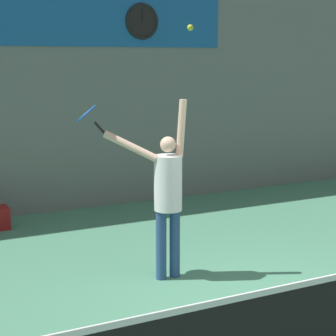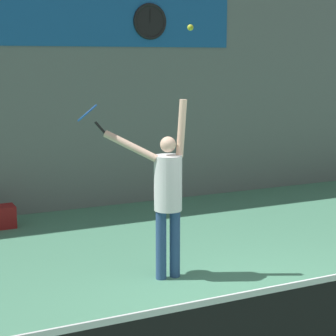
{
  "view_description": "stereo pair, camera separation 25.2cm",
  "coord_description": "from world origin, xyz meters",
  "views": [
    {
      "loc": [
        -3.89,
        -4.82,
        2.68
      ],
      "look_at": [
        -0.57,
        1.55,
        1.38
      ],
      "focal_mm": 65.0,
      "sensor_mm": 36.0,
      "label": 1
    },
    {
      "loc": [
        -3.66,
        -4.94,
        2.68
      ],
      "look_at": [
        -0.57,
        1.55,
        1.38
      ],
      "focal_mm": 65.0,
      "sensor_mm": 36.0,
      "label": 2
    }
  ],
  "objects": [
    {
      "name": "tennis_racket",
      "position": [
        -1.4,
        2.04,
        2.03
      ],
      "size": [
        0.38,
        0.38,
        0.36
      ],
      "color": "black"
    },
    {
      "name": "ground_plane",
      "position": [
        0.0,
        0.0,
        0.0
      ],
      "size": [
        18.0,
        18.0,
        0.0
      ],
      "primitive_type": "plane",
      "color": "#4C8C6B"
    },
    {
      "name": "sponsor_banner",
      "position": [
        0.0,
        5.42,
        3.34
      ],
      "size": [
        5.05,
        0.02,
        0.91
      ],
      "color": "#195B9E"
    },
    {
      "name": "back_wall",
      "position": [
        0.0,
        5.48,
        2.5
      ],
      "size": [
        18.0,
        0.1,
        5.0
      ],
      "color": "slate",
      "rests_on": "ground_plane"
    },
    {
      "name": "scoreboard_clock",
      "position": [
        0.9,
        5.4,
        3.34
      ],
      "size": [
        0.65,
        0.06,
        0.65
      ],
      "color": "black"
    },
    {
      "name": "tennis_ball",
      "position": [
        -0.33,
        1.46,
        3.04
      ],
      "size": [
        0.07,
        0.07,
        0.07
      ],
      "color": "#CCDB2D"
    },
    {
      "name": "tennis_player",
      "position": [
        -0.58,
        1.56,
        1.1
      ],
      "size": [
        0.94,
        0.62,
        2.21
      ],
      "color": "#2D4C7F",
      "rests_on": "ground_plane"
    }
  ]
}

